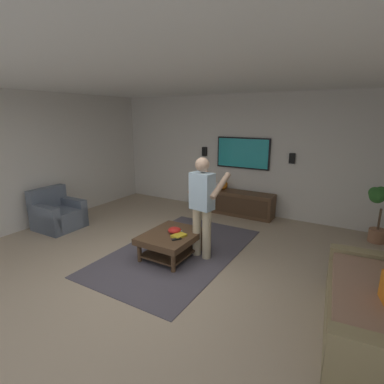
{
  "coord_description": "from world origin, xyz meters",
  "views": [
    {
      "loc": [
        -3.11,
        -2.52,
        2.25
      ],
      "look_at": [
        0.72,
        -0.26,
        1.1
      ],
      "focal_mm": 27.79,
      "sensor_mm": 36.0,
      "label": 1
    }
  ],
  "objects_px": {
    "tv": "(243,153)",
    "remote_white": "(178,232)",
    "bowl": "(175,230)",
    "vase_round": "(223,185)",
    "remote_black": "(177,239)",
    "potted_plant_tall": "(377,209)",
    "media_console": "(237,203)",
    "book": "(179,236)",
    "couch": "(376,309)",
    "wall_speaker_left": "(292,158)",
    "person_standing": "(203,202)",
    "wall_speaker_right": "(205,152)",
    "armchair": "(58,215)",
    "coffee_table": "(171,239)"
  },
  "relations": [
    {
      "from": "remote_black",
      "to": "media_console",
      "type": "bearing_deg",
      "value": -143.63
    },
    {
      "from": "couch",
      "to": "person_standing",
      "type": "relative_size",
      "value": 1.2
    },
    {
      "from": "potted_plant_tall",
      "to": "bowl",
      "type": "xyz_separation_m",
      "value": [
        -2.32,
        2.82,
        -0.18
      ]
    },
    {
      "from": "bowl",
      "to": "remote_white",
      "type": "height_order",
      "value": "bowl"
    },
    {
      "from": "media_console",
      "to": "person_standing",
      "type": "height_order",
      "value": "person_standing"
    },
    {
      "from": "bowl",
      "to": "book",
      "type": "height_order",
      "value": "bowl"
    },
    {
      "from": "couch",
      "to": "tv",
      "type": "bearing_deg",
      "value": -55.08
    },
    {
      "from": "media_console",
      "to": "potted_plant_tall",
      "type": "xyz_separation_m",
      "value": [
        -0.2,
        -2.76,
        0.36
      ]
    },
    {
      "from": "potted_plant_tall",
      "to": "vase_round",
      "type": "height_order",
      "value": "potted_plant_tall"
    },
    {
      "from": "media_console",
      "to": "wall_speaker_right",
      "type": "xyz_separation_m",
      "value": [
        0.25,
        1.01,
        1.11
      ]
    },
    {
      "from": "couch",
      "to": "wall_speaker_right",
      "type": "height_order",
      "value": "wall_speaker_right"
    },
    {
      "from": "couch",
      "to": "potted_plant_tall",
      "type": "xyz_separation_m",
      "value": [
        2.81,
        0.0,
        0.31
      ]
    },
    {
      "from": "potted_plant_tall",
      "to": "book",
      "type": "relative_size",
      "value": 4.74
    },
    {
      "from": "potted_plant_tall",
      "to": "vase_round",
      "type": "distance_m",
      "value": 3.14
    },
    {
      "from": "remote_black",
      "to": "vase_round",
      "type": "bearing_deg",
      "value": -135.93
    },
    {
      "from": "coffee_table",
      "to": "wall_speaker_left",
      "type": "relative_size",
      "value": 4.55
    },
    {
      "from": "coffee_table",
      "to": "vase_round",
      "type": "relative_size",
      "value": 4.55
    },
    {
      "from": "media_console",
      "to": "tv",
      "type": "distance_m",
      "value": 1.17
    },
    {
      "from": "coffee_table",
      "to": "remote_white",
      "type": "height_order",
      "value": "remote_white"
    },
    {
      "from": "bowl",
      "to": "vase_round",
      "type": "xyz_separation_m",
      "value": [
        2.54,
        0.31,
        0.21
      ]
    },
    {
      "from": "armchair",
      "to": "remote_white",
      "type": "xyz_separation_m",
      "value": [
        0.22,
        -2.81,
        0.13
      ]
    },
    {
      "from": "coffee_table",
      "to": "bowl",
      "type": "xyz_separation_m",
      "value": [
        0.05,
        -0.03,
        0.15
      ]
    },
    {
      "from": "armchair",
      "to": "book",
      "type": "distance_m",
      "value": 2.93
    },
    {
      "from": "armchair",
      "to": "wall_speaker_left",
      "type": "distance_m",
      "value": 5.04
    },
    {
      "from": "tv",
      "to": "remote_black",
      "type": "bearing_deg",
      "value": 2.33
    },
    {
      "from": "tv",
      "to": "remote_white",
      "type": "relative_size",
      "value": 8.42
    },
    {
      "from": "remote_white",
      "to": "vase_round",
      "type": "relative_size",
      "value": 0.68
    },
    {
      "from": "tv",
      "to": "person_standing",
      "type": "xyz_separation_m",
      "value": [
        -2.55,
        -0.34,
        -0.48
      ]
    },
    {
      "from": "remote_white",
      "to": "wall_speaker_left",
      "type": "distance_m",
      "value": 3.1
    },
    {
      "from": "potted_plant_tall",
      "to": "book",
      "type": "distance_m",
      "value": 3.61
    },
    {
      "from": "coffee_table",
      "to": "vase_round",
      "type": "xyz_separation_m",
      "value": [
        2.58,
        0.28,
        0.36
      ]
    },
    {
      "from": "potted_plant_tall",
      "to": "wall_speaker_left",
      "type": "relative_size",
      "value": 4.74
    },
    {
      "from": "remote_black",
      "to": "wall_speaker_left",
      "type": "xyz_separation_m",
      "value": [
        2.98,
        -0.99,
        0.96
      ]
    },
    {
      "from": "person_standing",
      "to": "remote_black",
      "type": "bearing_deg",
      "value": 161.81
    },
    {
      "from": "media_console",
      "to": "potted_plant_tall",
      "type": "height_order",
      "value": "potted_plant_tall"
    },
    {
      "from": "remote_white",
      "to": "remote_black",
      "type": "relative_size",
      "value": 1.0
    },
    {
      "from": "armchair",
      "to": "book",
      "type": "bearing_deg",
      "value": 0.75
    },
    {
      "from": "book",
      "to": "wall_speaker_right",
      "type": "relative_size",
      "value": 1.0
    },
    {
      "from": "potted_plant_tall",
      "to": "remote_white",
      "type": "height_order",
      "value": "potted_plant_tall"
    },
    {
      "from": "couch",
      "to": "wall_speaker_left",
      "type": "height_order",
      "value": "wall_speaker_left"
    },
    {
      "from": "armchair",
      "to": "remote_black",
      "type": "xyz_separation_m",
      "value": [
        -0.04,
        -2.96,
        0.13
      ]
    },
    {
      "from": "remote_white",
      "to": "vase_round",
      "type": "distance_m",
      "value": 2.53
    },
    {
      "from": "wall_speaker_right",
      "to": "bowl",
      "type": "bearing_deg",
      "value": -161.13
    },
    {
      "from": "media_console",
      "to": "remote_white",
      "type": "relative_size",
      "value": 11.33
    },
    {
      "from": "couch",
      "to": "tv",
      "type": "xyz_separation_m",
      "value": [
        3.24,
        2.76,
        1.1
      ]
    },
    {
      "from": "wall_speaker_left",
      "to": "wall_speaker_right",
      "type": "xyz_separation_m",
      "value": [
        0.0,
        2.12,
        0.02
      ]
    },
    {
      "from": "couch",
      "to": "vase_round",
      "type": "xyz_separation_m",
      "value": [
        3.02,
        3.14,
        0.34
      ]
    },
    {
      "from": "armchair",
      "to": "potted_plant_tall",
      "type": "height_order",
      "value": "potted_plant_tall"
    },
    {
      "from": "tv",
      "to": "wall_speaker_left",
      "type": "relative_size",
      "value": 5.74
    },
    {
      "from": "person_standing",
      "to": "bowl",
      "type": "relative_size",
      "value": 7.74
    }
  ]
}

